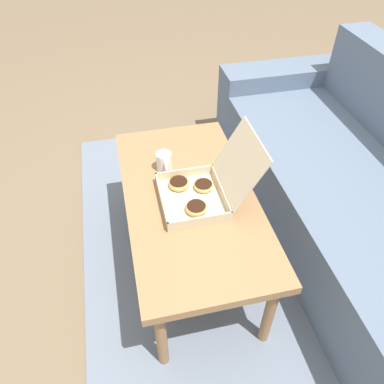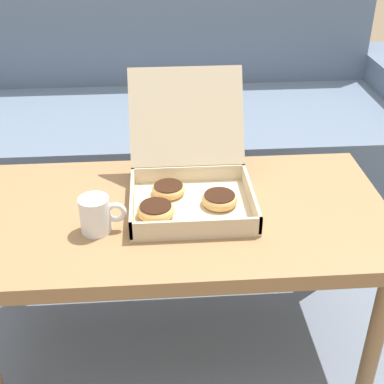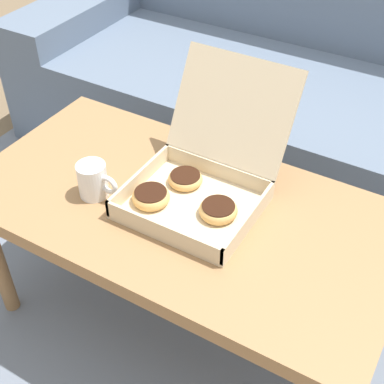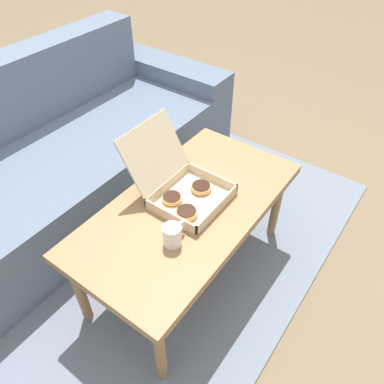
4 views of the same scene
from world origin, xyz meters
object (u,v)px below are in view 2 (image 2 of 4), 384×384
object	(u,v)px
couch	(168,130)
pastry_box	(187,180)
coffee_table	(180,226)
coffee_mug	(96,215)

from	to	relation	value
couch	pastry_box	world-z (taller)	couch
coffee_table	coffee_mug	world-z (taller)	coffee_mug
coffee_table	couch	bearing A→B (deg)	90.00
pastry_box	coffee_mug	bearing A→B (deg)	-149.93
couch	coffee_mug	size ratio (longest dim) A/B	20.21
coffee_table	pastry_box	distance (m)	0.12
coffee_mug	coffee_table	bearing A→B (deg)	20.82
couch	coffee_table	bearing A→B (deg)	-90.00
couch	coffee_table	world-z (taller)	couch
couch	coffee_mug	world-z (taller)	couch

